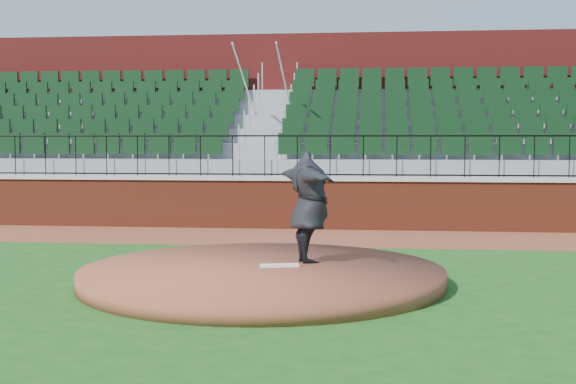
{
  "coord_description": "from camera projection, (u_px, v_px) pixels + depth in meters",
  "views": [
    {
      "loc": [
        1.56,
        -12.05,
        2.25
      ],
      "look_at": [
        0.0,
        1.5,
        1.3
      ],
      "focal_mm": 48.55,
      "sensor_mm": 36.0,
      "label": 1
    }
  ],
  "objects": [
    {
      "name": "ground",
      "position": [
        277.0,
        281.0,
        12.28
      ],
      "size": [
        90.0,
        90.0,
        0.0
      ],
      "primitive_type": "plane",
      "color": "#194E16",
      "rests_on": "ground"
    },
    {
      "name": "warning_track",
      "position": [
        308.0,
        237.0,
        17.63
      ],
      "size": [
        34.0,
        3.2,
        0.01
      ],
      "primitive_type": "cube",
      "color": "brown",
      "rests_on": "ground"
    },
    {
      "name": "field_wall",
      "position": [
        314.0,
        205.0,
        19.17
      ],
      "size": [
        34.0,
        0.35,
        1.2
      ],
      "primitive_type": "cube",
      "color": "maroon",
      "rests_on": "ground"
    },
    {
      "name": "wall_cap",
      "position": [
        314.0,
        179.0,
        19.13
      ],
      "size": [
        34.0,
        0.45,
        0.1
      ],
      "primitive_type": "cube",
      "color": "#B7B7B7",
      "rests_on": "field_wall"
    },
    {
      "name": "wall_railing",
      "position": [
        314.0,
        156.0,
        19.09
      ],
      "size": [
        34.0,
        0.05,
        1.0
      ],
      "primitive_type": null,
      "color": "black",
      "rests_on": "wall_cap"
    },
    {
      "name": "seating_stands",
      "position": [
        322.0,
        136.0,
        21.75
      ],
      "size": [
        34.0,
        5.1,
        4.6
      ],
      "primitive_type": null,
      "color": "gray",
      "rests_on": "ground"
    },
    {
      "name": "concourse_wall",
      "position": [
        328.0,
        122.0,
        24.5
      ],
      "size": [
        34.0,
        0.5,
        5.5
      ],
      "primitive_type": "cube",
      "color": "maroon",
      "rests_on": "ground"
    },
    {
      "name": "pitchers_mound",
      "position": [
        262.0,
        276.0,
        12.03
      ],
      "size": [
        5.61,
        5.61,
        0.25
      ],
      "primitive_type": "cylinder",
      "color": "brown",
      "rests_on": "ground"
    },
    {
      "name": "pitching_rubber",
      "position": [
        280.0,
        265.0,
        12.1
      ],
      "size": [
        0.63,
        0.3,
        0.04
      ],
      "primitive_type": "cube",
      "rotation": [
        0.0,
        0.0,
        0.26
      ],
      "color": "white",
      "rests_on": "pitchers_mound"
    },
    {
      "name": "pitcher",
      "position": [
        309.0,
        207.0,
        12.45
      ],
      "size": [
        1.45,
        2.25,
        1.79
      ],
      "primitive_type": "imported",
      "rotation": [
        0.0,
        0.0,
        1.99
      ],
      "color": "black",
      "rests_on": "pitchers_mound"
    }
  ]
}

